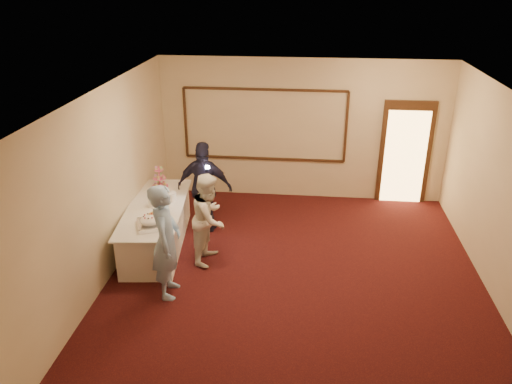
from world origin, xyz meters
TOP-DOWN VIEW (x-y plane):
  - floor at (0.00, 0.00)m, footprint 7.00×7.00m
  - room_walls at (0.00, 0.00)m, footprint 6.04×7.04m
  - wall_molding at (-0.80, 3.47)m, footprint 3.45×0.04m
  - doorway at (2.15, 3.45)m, footprint 1.05×0.07m
  - buffet_table at (-2.51, 1.02)m, footprint 1.23×2.60m
  - pavlova_tray at (-2.38, 0.29)m, footprint 0.51×0.57m
  - cupcake_stand at (-2.68, 1.91)m, footprint 0.31×0.31m
  - plate_stack_a at (-2.54, 1.01)m, footprint 0.19×0.19m
  - plate_stack_b at (-2.30, 1.31)m, footprint 0.19×0.19m
  - tart at (-2.40, 0.65)m, footprint 0.25×0.25m
  - man at (-1.91, -0.39)m, footprint 0.49×0.70m
  - woman at (-1.47, 0.65)m, footprint 0.71×0.85m
  - guest at (-1.76, 1.71)m, footprint 1.05×0.48m
  - camera_flash at (-1.65, 1.52)m, footprint 0.08×0.06m

SIDE VIEW (x-z plane):
  - floor at x=0.00m, z-range 0.00..0.00m
  - buffet_table at x=-2.51m, z-range 0.00..0.77m
  - woman at x=-1.47m, z-range 0.00..1.58m
  - tart at x=-2.40m, z-range 0.77..0.82m
  - plate_stack_a at x=-2.54m, z-range 0.77..0.93m
  - plate_stack_b at x=-2.30m, z-range 0.77..0.93m
  - pavlova_tray at x=-2.38m, z-range 0.76..0.95m
  - guest at x=-1.76m, z-range 0.00..1.76m
  - man at x=-1.91m, z-range 0.00..1.81m
  - cupcake_stand at x=-2.68m, z-range 0.70..1.16m
  - doorway at x=2.15m, z-range -0.02..2.18m
  - camera_flash at x=-1.65m, z-range 1.34..1.39m
  - wall_molding at x=-0.80m, z-range 0.83..2.38m
  - room_walls at x=0.00m, z-range 0.52..3.54m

